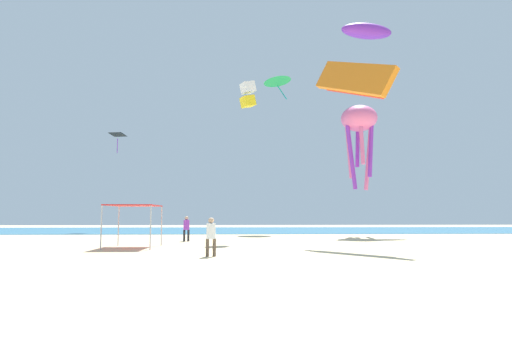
{
  "coord_description": "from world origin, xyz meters",
  "views": [
    {
      "loc": [
        -0.15,
        -20.98,
        1.85
      ],
      "look_at": [
        1.51,
        15.67,
        5.32
      ],
      "focal_mm": 29.27,
      "sensor_mm": 36.0,
      "label": 1
    }
  ],
  "objects_px": {
    "kite_parafoil_orange": "(354,79)",
    "kite_box_white": "(248,94)",
    "kite_inflatable_purple": "(367,31)",
    "canopy_tent": "(134,207)",
    "kite_octopus_pink": "(359,123)",
    "kite_delta_green": "(277,79)",
    "person_leftmost": "(211,234)",
    "person_near_tent": "(186,227)",
    "kite_diamond_black": "(118,136)"
  },
  "relations": [
    {
      "from": "kite_parafoil_orange",
      "to": "kite_inflatable_purple",
      "type": "xyz_separation_m",
      "value": [
        6.44,
        17.05,
        11.02
      ]
    },
    {
      "from": "person_leftmost",
      "to": "kite_octopus_pink",
      "type": "distance_m",
      "value": 23.14
    },
    {
      "from": "kite_octopus_pink",
      "to": "kite_inflatable_purple",
      "type": "bearing_deg",
      "value": 159.59
    },
    {
      "from": "kite_parafoil_orange",
      "to": "kite_inflatable_purple",
      "type": "relative_size",
      "value": 0.94
    },
    {
      "from": "kite_diamond_black",
      "to": "kite_parafoil_orange",
      "type": "bearing_deg",
      "value": 144.95
    },
    {
      "from": "kite_octopus_pink",
      "to": "kite_inflatable_purple",
      "type": "distance_m",
      "value": 12.95
    },
    {
      "from": "canopy_tent",
      "to": "kite_parafoil_orange",
      "type": "relative_size",
      "value": 0.6
    },
    {
      "from": "person_leftmost",
      "to": "kite_inflatable_purple",
      "type": "distance_m",
      "value": 34.31
    },
    {
      "from": "kite_parafoil_orange",
      "to": "kite_inflatable_purple",
      "type": "height_order",
      "value": "kite_inflatable_purple"
    },
    {
      "from": "kite_octopus_pink",
      "to": "kite_parafoil_orange",
      "type": "relative_size",
      "value": 1.38
    },
    {
      "from": "canopy_tent",
      "to": "person_near_tent",
      "type": "xyz_separation_m",
      "value": [
        2.34,
        5.53,
        -1.26
      ]
    },
    {
      "from": "person_leftmost",
      "to": "kite_box_white",
      "type": "height_order",
      "value": "kite_box_white"
    },
    {
      "from": "person_near_tent",
      "to": "person_leftmost",
      "type": "relative_size",
      "value": 1.02
    },
    {
      "from": "kite_parafoil_orange",
      "to": "kite_box_white",
      "type": "height_order",
      "value": "kite_parafoil_orange"
    },
    {
      "from": "kite_inflatable_purple",
      "to": "kite_diamond_black",
      "type": "bearing_deg",
      "value": 161.87
    },
    {
      "from": "canopy_tent",
      "to": "kite_inflatable_purple",
      "type": "bearing_deg",
      "value": 42.46
    },
    {
      "from": "kite_box_white",
      "to": "canopy_tent",
      "type": "bearing_deg",
      "value": 107.87
    },
    {
      "from": "kite_diamond_black",
      "to": "kite_inflatable_purple",
      "type": "xyz_separation_m",
      "value": [
        27.25,
        -4.98,
        10.58
      ]
    },
    {
      "from": "canopy_tent",
      "to": "kite_box_white",
      "type": "bearing_deg",
      "value": 42.57
    },
    {
      "from": "person_leftmost",
      "to": "person_near_tent",
      "type": "bearing_deg",
      "value": -82.78
    },
    {
      "from": "kite_diamond_black",
      "to": "canopy_tent",
      "type": "bearing_deg",
      "value": 120.01
    },
    {
      "from": "canopy_tent",
      "to": "kite_inflatable_purple",
      "type": "xyz_separation_m",
      "value": [
        19.61,
        17.95,
        19.07
      ]
    },
    {
      "from": "person_near_tent",
      "to": "kite_delta_green",
      "type": "distance_m",
      "value": 23.5
    },
    {
      "from": "kite_parafoil_orange",
      "to": "person_leftmost",
      "type": "bearing_deg",
      "value": -82.17
    },
    {
      "from": "canopy_tent",
      "to": "person_leftmost",
      "type": "height_order",
      "value": "canopy_tent"
    },
    {
      "from": "kite_inflatable_purple",
      "to": "canopy_tent",
      "type": "bearing_deg",
      "value": -145.31
    },
    {
      "from": "kite_parafoil_orange",
      "to": "kite_inflatable_purple",
      "type": "distance_m",
      "value": 21.3
    },
    {
      "from": "kite_inflatable_purple",
      "to": "kite_delta_green",
      "type": "bearing_deg",
      "value": 154.56
    },
    {
      "from": "canopy_tent",
      "to": "kite_inflatable_purple",
      "type": "distance_m",
      "value": 32.72
    },
    {
      "from": "kite_parafoil_orange",
      "to": "canopy_tent",
      "type": "bearing_deg",
      "value": -114.68
    },
    {
      "from": "canopy_tent",
      "to": "kite_octopus_pink",
      "type": "bearing_deg",
      "value": 35.89
    },
    {
      "from": "canopy_tent",
      "to": "kite_parafoil_orange",
      "type": "xyz_separation_m",
      "value": [
        13.18,
        0.89,
        8.05
      ]
    },
    {
      "from": "kite_diamond_black",
      "to": "kite_delta_green",
      "type": "bearing_deg",
      "value": -174.81
    },
    {
      "from": "kite_diamond_black",
      "to": "kite_inflatable_purple",
      "type": "bearing_deg",
      "value": -178.77
    },
    {
      "from": "person_near_tent",
      "to": "person_leftmost",
      "type": "bearing_deg",
      "value": 118.62
    },
    {
      "from": "canopy_tent",
      "to": "person_leftmost",
      "type": "xyz_separation_m",
      "value": [
        4.74,
        -5.32,
        -1.28
      ]
    },
    {
      "from": "kite_parafoil_orange",
      "to": "kite_box_white",
      "type": "bearing_deg",
      "value": -157.35
    },
    {
      "from": "kite_inflatable_purple",
      "to": "kite_box_white",
      "type": "bearing_deg",
      "value": -145.37
    },
    {
      "from": "kite_parafoil_orange",
      "to": "kite_delta_green",
      "type": "bearing_deg",
      "value": 159.65
    },
    {
      "from": "kite_delta_green",
      "to": "kite_inflatable_purple",
      "type": "relative_size",
      "value": 0.71
    },
    {
      "from": "canopy_tent",
      "to": "kite_octopus_pink",
      "type": "xyz_separation_m",
      "value": [
        16.84,
        12.19,
        7.81
      ]
    },
    {
      "from": "kite_octopus_pink",
      "to": "kite_delta_green",
      "type": "bearing_deg",
      "value": -137.81
    },
    {
      "from": "person_near_tent",
      "to": "kite_parafoil_orange",
      "type": "relative_size",
      "value": 0.32
    },
    {
      "from": "kite_delta_green",
      "to": "kite_parafoil_orange",
      "type": "distance_m",
      "value": 21.27
    },
    {
      "from": "person_leftmost",
      "to": "kite_box_white",
      "type": "distance_m",
      "value": 15.18
    },
    {
      "from": "person_leftmost",
      "to": "kite_box_white",
      "type": "xyz_separation_m",
      "value": [
        1.93,
        11.45,
        9.77
      ]
    },
    {
      "from": "kite_octopus_pink",
      "to": "kite_diamond_black",
      "type": "distance_m",
      "value": 26.74
    },
    {
      "from": "kite_delta_green",
      "to": "kite_inflatable_purple",
      "type": "distance_m",
      "value": 10.75
    },
    {
      "from": "person_near_tent",
      "to": "kite_octopus_pink",
      "type": "relative_size",
      "value": 0.23
    },
    {
      "from": "kite_delta_green",
      "to": "kite_octopus_pink",
      "type": "distance_m",
      "value": 12.87
    }
  ]
}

